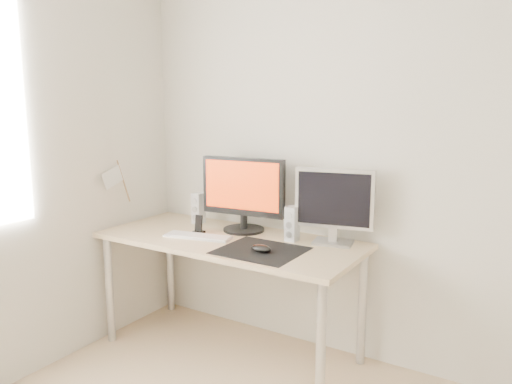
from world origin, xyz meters
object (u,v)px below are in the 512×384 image
at_px(second_monitor, 334,203).
at_px(speaker_left, 198,208).
at_px(mouse, 261,248).
at_px(phone_dock, 199,228).
at_px(main_monitor, 243,192).
at_px(keyboard, 198,236).
at_px(speaker_right, 292,224).
at_px(desk, 230,251).

xyz_separation_m(second_monitor, speaker_left, (-0.96, -0.02, -0.14)).
height_order(mouse, speaker_left, speaker_left).
bearing_deg(second_monitor, phone_dock, -164.61).
bearing_deg(speaker_left, main_monitor, -2.00).
bearing_deg(speaker_left, keyboard, -52.34).
bearing_deg(speaker_left, speaker_right, -3.58).
bearing_deg(second_monitor, desk, -159.47).
bearing_deg(second_monitor, speaker_right, -163.18).
relative_size(main_monitor, speaker_left, 2.68).
bearing_deg(mouse, main_monitor, 135.07).
relative_size(mouse, keyboard, 0.27).
bearing_deg(main_monitor, speaker_left, 178.00).
distance_m(keyboard, phone_dock, 0.11).
height_order(main_monitor, keyboard, main_monitor).
distance_m(speaker_left, keyboard, 0.37).
bearing_deg(keyboard, speaker_right, 24.72).
bearing_deg(keyboard, desk, 28.30).
bearing_deg(keyboard, main_monitor, 60.96).
distance_m(speaker_right, keyboard, 0.57).
bearing_deg(speaker_left, second_monitor, 1.42).
relative_size(desk, main_monitor, 2.90).
bearing_deg(speaker_right, desk, -157.09).
bearing_deg(phone_dock, mouse, -15.11).
relative_size(speaker_right, keyboard, 0.47).
bearing_deg(main_monitor, second_monitor, 3.54).
bearing_deg(main_monitor, mouse, -44.93).
height_order(second_monitor, speaker_right, second_monitor).
bearing_deg(keyboard, phone_dock, 125.66).
bearing_deg(speaker_left, desk, -26.51).
bearing_deg(speaker_left, mouse, -26.20).
relative_size(desk, speaker_left, 7.78).
height_order(main_monitor, phone_dock, main_monitor).
xyz_separation_m(mouse, main_monitor, (-0.33, 0.33, 0.23)).
xyz_separation_m(speaker_left, speaker_right, (0.73, -0.05, 0.00)).
height_order(second_monitor, speaker_left, second_monitor).
distance_m(mouse, speaker_right, 0.31).
xyz_separation_m(mouse, second_monitor, (0.26, 0.37, 0.22)).
xyz_separation_m(mouse, keyboard, (-0.48, 0.06, -0.02)).
relative_size(mouse, phone_dock, 1.02).
xyz_separation_m(mouse, desk, (-0.31, 0.15, -0.10)).
xyz_separation_m(second_monitor, speaker_right, (-0.23, -0.07, -0.14)).
bearing_deg(desk, main_monitor, 95.65).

